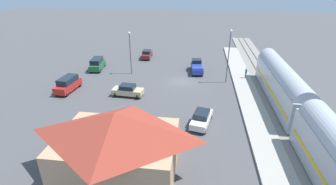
% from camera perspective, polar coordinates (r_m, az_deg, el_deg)
% --- Properties ---
extents(ground_plane, '(200.00, 200.00, 0.00)m').
position_cam_1_polar(ground_plane, '(42.25, 3.32, 2.47)').
color(ground_plane, '#4C4C4F').
extents(railway_track, '(4.80, 70.00, 0.30)m').
position_cam_1_polar(railway_track, '(43.64, 21.98, 1.51)').
color(railway_track, gray).
rests_on(railway_track, ground).
extents(platform, '(3.20, 46.00, 0.30)m').
position_cam_1_polar(platform, '(42.75, 16.82, 1.90)').
color(platform, '#A8A399').
rests_on(platform, ground).
extents(station_building, '(10.85, 7.99, 5.96)m').
position_cam_1_polar(station_building, '(22.34, -11.48, -10.97)').
color(station_building, tan).
rests_on(station_building, ground).
extents(pedestrian_on_platform, '(0.36, 0.36, 1.71)m').
position_cam_1_polar(pedestrian_on_platform, '(44.69, 17.32, 4.38)').
color(pedestrian_on_platform, brown).
rests_on(pedestrian_on_platform, platform).
extents(suv_red, '(2.34, 5.04, 2.22)m').
position_cam_1_polar(suv_red, '(41.25, -21.83, 1.81)').
color(suv_red, red).
rests_on(suv_red, ground).
extents(suv_green, '(2.56, 5.11, 2.22)m').
position_cam_1_polar(suv_green, '(49.42, -15.82, 6.32)').
color(suv_green, '#236638').
rests_on(suv_green, ground).
extents(sedan_maroon, '(2.01, 4.57, 1.74)m').
position_cam_1_polar(sedan_maroon, '(54.99, -4.84, 8.70)').
color(sedan_maroon, maroon).
rests_on(sedan_maroon, ground).
extents(sedan_tan, '(4.63, 2.54, 1.74)m').
position_cam_1_polar(sedan_tan, '(37.25, -9.14, 0.50)').
color(sedan_tan, '#C6B284').
rests_on(sedan_tan, ground).
extents(sedan_white, '(2.76, 4.79, 1.74)m').
position_cam_1_polar(sedan_white, '(29.93, 7.64, -5.79)').
color(sedan_white, white).
rests_on(sedan_white, ground).
extents(pickup_blue, '(2.49, 5.57, 2.14)m').
position_cam_1_polar(pickup_blue, '(46.66, 6.55, 5.88)').
color(pickup_blue, '#283D9E').
rests_on(pickup_blue, ground).
extents(light_pole_near_platform, '(0.44, 0.44, 8.72)m').
position_cam_1_polar(light_pole_near_platform, '(41.40, 13.70, 9.24)').
color(light_pole_near_platform, '#515156').
rests_on(light_pole_near_platform, ground).
extents(light_pole_lot_center, '(0.44, 0.44, 7.56)m').
position_cam_1_polar(light_pole_lot_center, '(44.91, -8.63, 10.01)').
color(light_pole_lot_center, '#515156').
rests_on(light_pole_lot_center, ground).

